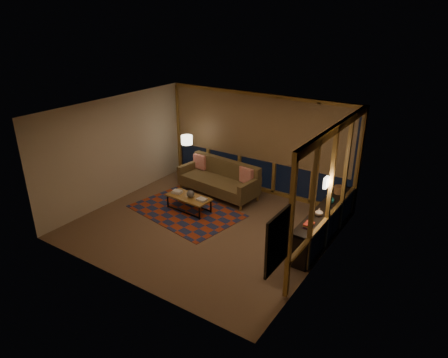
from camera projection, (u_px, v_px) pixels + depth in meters
The scene contains 21 objects.
floor at pixel (205, 225), 9.33m from camera, with size 5.50×5.00×0.01m, color #7D604A.
ceiling at pixel (202, 111), 8.27m from camera, with size 5.50×5.00×0.01m, color white.
walls at pixel (204, 172), 8.80m from camera, with size 5.51×5.01×2.70m.
window_wall_back at pixel (257, 143), 10.67m from camera, with size 5.30×0.16×2.60m, color #AC7F38, non-canonical shape.
window_wall_right at pixel (331, 190), 7.90m from camera, with size 0.16×3.70×2.60m, color #AC7F38, non-canonical shape.
wall_art at pixel (277, 241), 5.96m from camera, with size 0.06×0.74×0.94m, color red, non-canonical shape.
wall_sconce at pixel (326, 183), 7.74m from camera, with size 0.12×0.18×0.22m, color beige, non-canonical shape.
sofa at pixel (218, 179), 10.70m from camera, with size 2.21×0.89×0.90m, color brown, non-canonical shape.
pillow_left at pixel (200, 163), 11.29m from camera, with size 0.40×0.13×0.40m, color red, non-canonical shape.
pillow_right at pixel (247, 176), 10.35m from camera, with size 0.42×0.14×0.42m, color red, non-canonical shape.
area_rug at pixel (186, 211), 9.97m from camera, with size 2.65×1.77×0.01m, color maroon.
coffee_table at pixel (189, 203), 9.94m from camera, with size 1.14×0.52×0.38m, color #AC7F38, non-canonical shape.
book_stack_a at pixel (177, 192), 10.03m from camera, with size 0.23×0.18×0.07m, color silver, non-canonical shape.
book_stack_b at pixel (202, 200), 9.66m from camera, with size 0.26×0.20×0.05m, color silver, non-canonical shape.
ceramic_pot at pixel (190, 194), 9.80m from camera, with size 0.19×0.19×0.19m, color black.
floor_lamp at pixel (182, 157), 11.54m from camera, with size 0.48×0.32×1.45m, color black, non-canonical shape.
bookshelf at pixel (324, 223), 8.69m from camera, with size 0.40×2.84×0.71m, color black, non-canonical shape.
basket at pixel (339, 190), 9.24m from camera, with size 0.23×0.23×0.17m, color #AA6E3C.
teal_bowl at pixel (331, 200), 8.77m from camera, with size 0.15×0.15×0.15m, color #1F7B7A.
vase at pixel (319, 212), 8.22m from camera, with size 0.17×0.17×0.18m, color tan.
shelf_book_stack at pixel (309, 225), 7.83m from camera, with size 0.17×0.24×0.07m, color silver, non-canonical shape.
Camera 1 is at (4.87, -6.57, 4.63)m, focal length 32.00 mm.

